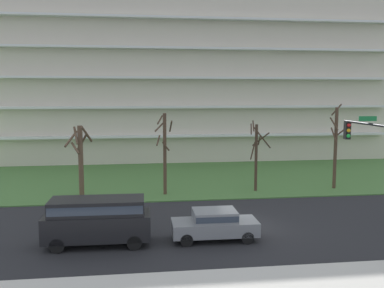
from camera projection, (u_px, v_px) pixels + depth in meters
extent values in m
plane|color=#232326|center=(243.00, 226.00, 24.31)|extent=(160.00, 160.00, 0.00)
cube|color=#BCB7AD|center=(294.00, 288.00, 16.43)|extent=(80.00, 4.00, 0.15)
cube|color=#477238|center=(204.00, 177.00, 38.09)|extent=(80.00, 16.00, 0.08)
cube|color=beige|center=(185.00, 80.00, 51.53)|extent=(44.49, 13.50, 18.20)
cube|color=silver|center=(193.00, 136.00, 45.17)|extent=(42.71, 0.90, 0.24)
cube|color=silver|center=(193.00, 107.00, 44.81)|extent=(42.71, 0.90, 0.24)
cube|color=silver|center=(193.00, 78.00, 44.44)|extent=(42.71, 0.90, 0.24)
cube|color=silver|center=(193.00, 48.00, 44.08)|extent=(42.71, 0.90, 0.24)
cube|color=silver|center=(193.00, 18.00, 43.72)|extent=(42.71, 0.90, 0.24)
cylinder|color=brown|center=(81.00, 162.00, 30.70)|extent=(0.36, 0.36, 5.23)
cylinder|color=brown|center=(76.00, 135.00, 30.30)|extent=(0.48, 0.75, 1.25)
cylinder|color=brown|center=(82.00, 142.00, 30.90)|extent=(0.89, 0.32, 1.28)
cylinder|color=brown|center=(87.00, 134.00, 30.25)|extent=(0.74, 1.18, 1.23)
cylinder|color=brown|center=(71.00, 139.00, 30.73)|extent=(0.82, 1.52, 1.09)
cylinder|color=brown|center=(75.00, 148.00, 30.26)|extent=(0.73, 0.83, 0.81)
cylinder|color=#4C3828|center=(165.00, 155.00, 31.38)|extent=(0.25, 0.25, 6.08)
cylinder|color=#4C3828|center=(166.00, 146.00, 31.07)|extent=(0.60, 0.25, 0.71)
cylinder|color=#4C3828|center=(158.00, 140.00, 31.32)|extent=(0.38, 1.02, 0.71)
cylinder|color=#4C3828|center=(160.00, 120.00, 31.22)|extent=(0.51, 0.77, 0.65)
cylinder|color=#4C3828|center=(171.00, 126.00, 31.22)|extent=(0.19, 0.99, 0.91)
cylinder|color=#4C3828|center=(161.00, 126.00, 31.51)|extent=(0.96, 0.67, 0.88)
cylinder|color=#423023|center=(256.00, 158.00, 32.53)|extent=(0.22, 0.22, 5.18)
cylinder|color=#423023|center=(261.00, 139.00, 32.92)|extent=(1.12, 1.10, 1.16)
cylinder|color=#423023|center=(253.00, 126.00, 32.23)|extent=(0.17, 0.58, 0.81)
cylinder|color=#423023|center=(251.00, 129.00, 32.31)|extent=(0.30, 0.87, 0.79)
cylinder|color=#423023|center=(253.00, 151.00, 32.65)|extent=(0.57, 0.55, 1.32)
cylinder|color=#423023|center=(259.00, 140.00, 32.41)|extent=(0.13, 0.57, 0.84)
cylinder|color=#423023|center=(262.00, 138.00, 31.66)|extent=(1.53, 0.58, 1.67)
cylinder|color=#4C3828|center=(335.00, 149.00, 33.33)|extent=(0.26, 0.26, 6.44)
cylinder|color=#4C3828|center=(334.00, 124.00, 32.88)|extent=(0.53, 0.71, 0.99)
cylinder|color=#4C3828|center=(340.00, 133.00, 33.46)|extent=(0.56, 1.00, 0.81)
cylinder|color=#4C3828|center=(334.00, 135.00, 33.07)|extent=(0.37, 0.61, 1.13)
cylinder|color=#4C3828|center=(337.00, 110.00, 33.32)|extent=(0.79, 0.39, 0.96)
cube|color=black|center=(98.00, 226.00, 21.22)|extent=(5.24, 2.09, 1.25)
cube|color=black|center=(97.00, 206.00, 21.10)|extent=(4.63, 1.92, 0.75)
cube|color=#2D3847|center=(97.00, 206.00, 21.10)|extent=(4.54, 1.96, 0.41)
cylinder|color=black|center=(135.00, 231.00, 22.37)|extent=(0.72, 0.23, 0.72)
cylinder|color=black|center=(134.00, 243.00, 20.61)|extent=(0.72, 0.23, 0.72)
cylinder|color=black|center=(64.00, 233.00, 21.97)|extent=(0.72, 0.23, 0.72)
cylinder|color=black|center=(57.00, 246.00, 20.21)|extent=(0.72, 0.23, 0.72)
cube|color=slate|center=(215.00, 227.00, 22.01)|extent=(4.42, 1.85, 0.70)
cube|color=slate|center=(215.00, 215.00, 21.93)|extent=(2.22, 1.68, 0.55)
cube|color=#2D3847|center=(215.00, 215.00, 21.93)|extent=(2.17, 1.72, 0.30)
cylinder|color=black|center=(240.00, 228.00, 23.01)|extent=(0.64, 0.23, 0.64)
cylinder|color=black|center=(247.00, 238.00, 21.45)|extent=(0.64, 0.23, 0.64)
cylinder|color=black|center=(183.00, 230.00, 22.65)|extent=(0.64, 0.23, 0.64)
cylinder|color=black|center=(187.00, 240.00, 21.09)|extent=(0.64, 0.23, 0.64)
cylinder|color=black|center=(370.00, 124.00, 20.21)|extent=(0.12, 5.03, 0.12)
cube|color=black|center=(347.00, 131.00, 22.45)|extent=(0.28, 0.28, 0.90)
sphere|color=red|center=(349.00, 125.00, 22.27)|extent=(0.20, 0.20, 0.20)
sphere|color=#F2A519|center=(349.00, 131.00, 22.30)|extent=(0.20, 0.20, 0.20)
sphere|color=green|center=(348.00, 136.00, 22.34)|extent=(0.20, 0.20, 0.20)
cube|color=#197238|center=(368.00, 119.00, 20.43)|extent=(0.90, 0.04, 0.24)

